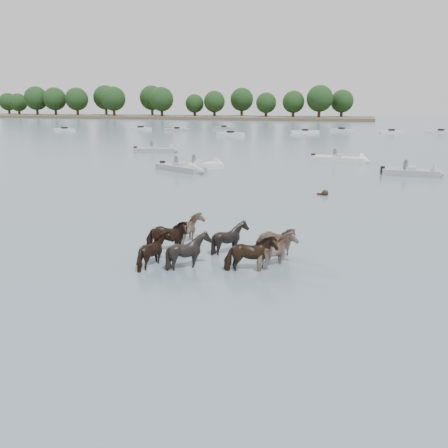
# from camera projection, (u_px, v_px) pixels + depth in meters

# --- Properties ---
(ground) EXTENTS (400.00, 400.00, 0.00)m
(ground) POSITION_uv_depth(u_px,v_px,m) (155.00, 253.00, 18.17)
(ground) COLOR #4C5E6D
(ground) RESTS_ON ground
(shoreline) EXTENTS (160.00, 30.00, 1.00)m
(shoreline) POSITION_uv_depth(u_px,v_px,m) (154.00, 117.00, 176.53)
(shoreline) COLOR #4C4233
(shoreline) RESTS_ON ground
(pony_herd) EXTENTS (6.14, 4.81, 1.53)m
(pony_herd) POSITION_uv_depth(u_px,v_px,m) (215.00, 246.00, 17.43)
(pony_herd) COLOR black
(pony_herd) RESTS_ON ground
(swimming_pony) EXTENTS (0.72, 0.44, 0.44)m
(swimming_pony) POSITION_uv_depth(u_px,v_px,m) (324.00, 193.00, 29.65)
(swimming_pony) COLOR black
(swimming_pony) RESTS_ON ground
(motorboat_a) EXTENTS (4.67, 4.19, 1.92)m
(motorboat_a) POSITION_uv_depth(u_px,v_px,m) (206.00, 166.00, 41.79)
(motorboat_a) COLOR silver
(motorboat_a) RESTS_ON ground
(motorboat_b) EXTENTS (5.57, 3.95, 1.92)m
(motorboat_b) POSITION_uv_depth(u_px,v_px,m) (187.00, 169.00, 39.62)
(motorboat_b) COLOR gray
(motorboat_b) RESTS_ON ground
(motorboat_c) EXTENTS (6.01, 2.95, 1.92)m
(motorboat_c) POSITION_uv_depth(u_px,v_px,m) (346.00, 160.00, 46.20)
(motorboat_c) COLOR silver
(motorboat_c) RESTS_ON ground
(motorboat_d) EXTENTS (4.94, 1.84, 1.92)m
(motorboat_d) POSITION_uv_depth(u_px,v_px,m) (420.00, 173.00, 37.42)
(motorboat_d) COLOR gray
(motorboat_d) RESTS_ON ground
(motorboat_f) EXTENTS (5.52, 2.40, 1.92)m
(motorboat_f) POSITION_uv_depth(u_px,v_px,m) (161.00, 150.00, 55.34)
(motorboat_f) COLOR gray
(motorboat_f) RESTS_ON ground
(distant_flotilla) EXTENTS (109.55, 21.27, 0.93)m
(distant_flotilla) POSITION_uv_depth(u_px,v_px,m) (315.00, 132.00, 90.28)
(distant_flotilla) COLOR silver
(distant_flotilla) RESTS_ON ground
(treeline) EXTENTS (148.97, 23.19, 12.48)m
(treeline) POSITION_uv_depth(u_px,v_px,m) (147.00, 100.00, 174.78)
(treeline) COLOR #382619
(treeline) RESTS_ON ground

